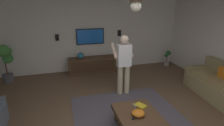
# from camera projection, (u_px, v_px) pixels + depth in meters

# --- Properties ---
(wall_back_tv) EXTENTS (0.10, 6.85, 2.77)m
(wall_back_tv) POSITION_uv_depth(u_px,v_px,m) (93.00, 33.00, 6.58)
(wall_back_tv) COLOR silver
(wall_back_tv) RESTS_ON ground
(area_rug) EXTENTS (2.96, 2.38, 0.01)m
(area_rug) POSITION_uv_depth(u_px,v_px,m) (133.00, 125.00, 3.77)
(area_rug) COLOR #514C56
(area_rug) RESTS_ON ground
(couch) EXTENTS (1.97, 1.03, 0.87)m
(couch) POSITION_uv_depth(u_px,v_px,m) (220.00, 86.00, 4.80)
(couch) COLOR #93845B
(couch) RESTS_ON ground
(coffee_table) EXTENTS (1.00, 0.80, 0.40)m
(coffee_table) POSITION_uv_depth(u_px,v_px,m) (138.00, 118.00, 3.50)
(coffee_table) COLOR #513823
(coffee_table) RESTS_ON ground
(media_console) EXTENTS (0.45, 1.70, 0.55)m
(media_console) POSITION_uv_depth(u_px,v_px,m) (92.00, 65.00, 6.60)
(media_console) COLOR #513823
(media_console) RESTS_ON ground
(tv) EXTENTS (0.05, 1.00, 0.56)m
(tv) POSITION_uv_depth(u_px,v_px,m) (90.00, 36.00, 6.50)
(tv) COLOR black
(person_standing) EXTENTS (0.54, 0.54, 1.64)m
(person_standing) POSITION_uv_depth(u_px,v_px,m) (124.00, 62.00, 4.81)
(person_standing) COLOR #C6B793
(person_standing) RESTS_ON ground
(potted_plant_tall) EXTENTS (0.54, 0.41, 1.26)m
(potted_plant_tall) POSITION_uv_depth(u_px,v_px,m) (6.00, 58.00, 5.53)
(potted_plant_tall) COLOR #4C4C51
(potted_plant_tall) RESTS_ON ground
(potted_plant_short) EXTENTS (0.27, 0.21, 0.64)m
(potted_plant_short) POSITION_uv_depth(u_px,v_px,m) (168.00, 56.00, 7.18)
(potted_plant_short) COLOR #B7B2A8
(potted_plant_short) RESTS_ON ground
(bowl) EXTENTS (0.24, 0.24, 0.11)m
(bowl) POSITION_uv_depth(u_px,v_px,m) (138.00, 113.00, 3.39)
(bowl) COLOR orange
(bowl) RESTS_ON coffee_table
(remote_white) EXTENTS (0.16, 0.08, 0.02)m
(remote_white) POSITION_uv_depth(u_px,v_px,m) (138.00, 115.00, 3.41)
(remote_white) COLOR white
(remote_white) RESTS_ON coffee_table
(remote_black) EXTENTS (0.15, 0.11, 0.02)m
(remote_black) POSITION_uv_depth(u_px,v_px,m) (134.00, 117.00, 3.34)
(remote_black) COLOR black
(remote_black) RESTS_ON coffee_table
(remote_grey) EXTENTS (0.15, 0.05, 0.02)m
(remote_grey) POSITION_uv_depth(u_px,v_px,m) (134.00, 106.00, 3.71)
(remote_grey) COLOR slate
(remote_grey) RESTS_ON coffee_table
(book) EXTENTS (0.27, 0.24, 0.04)m
(book) POSITION_uv_depth(u_px,v_px,m) (140.00, 106.00, 3.70)
(book) COLOR gold
(book) RESTS_ON coffee_table
(vase_round) EXTENTS (0.22, 0.22, 0.22)m
(vase_round) POSITION_uv_depth(u_px,v_px,m) (81.00, 55.00, 6.35)
(vase_round) COLOR teal
(vase_round) RESTS_ON media_console
(wall_speaker_left) EXTENTS (0.06, 0.12, 0.22)m
(wall_speaker_left) POSITION_uv_depth(u_px,v_px,m) (119.00, 33.00, 6.78)
(wall_speaker_left) COLOR black
(wall_speaker_right) EXTENTS (0.06, 0.12, 0.22)m
(wall_speaker_right) POSITION_uv_depth(u_px,v_px,m) (57.00, 38.00, 6.21)
(wall_speaker_right) COLOR black
(ceiling_fan) EXTENTS (1.18, 1.17, 0.46)m
(ceiling_fan) POSITION_uv_depth(u_px,v_px,m) (136.00, 1.00, 2.64)
(ceiling_fan) COLOR #4C3828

